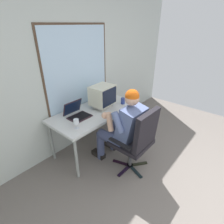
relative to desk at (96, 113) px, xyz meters
name	(u,v)px	position (x,y,z in m)	size (l,w,h in m)	color
wall_rear	(73,62)	(-0.03, 0.42, 0.78)	(5.56, 0.08, 2.89)	silver
desk	(96,113)	(0.00, 0.00, 0.00)	(1.52, 0.73, 0.72)	gray
office_chair	(138,138)	(-0.04, -0.86, -0.08)	(0.60, 0.56, 1.03)	black
person_seated	(123,126)	(-0.04, -0.59, 0.00)	(0.53, 0.79, 1.26)	#3D4669
crt_monitor	(103,95)	(0.17, -0.01, 0.27)	(0.40, 0.33, 0.38)	beige
laptop	(76,112)	(-0.33, 0.08, 0.12)	(0.32, 0.32, 0.23)	black
wine_glass	(76,122)	(-0.56, -0.19, 0.15)	(0.07, 0.07, 0.14)	silver
desk_speaker	(111,94)	(0.56, 0.15, 0.15)	(0.07, 0.07, 0.18)	black
coffee_mug	(123,101)	(0.50, -0.18, 0.11)	(0.07, 0.07, 0.11)	navy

